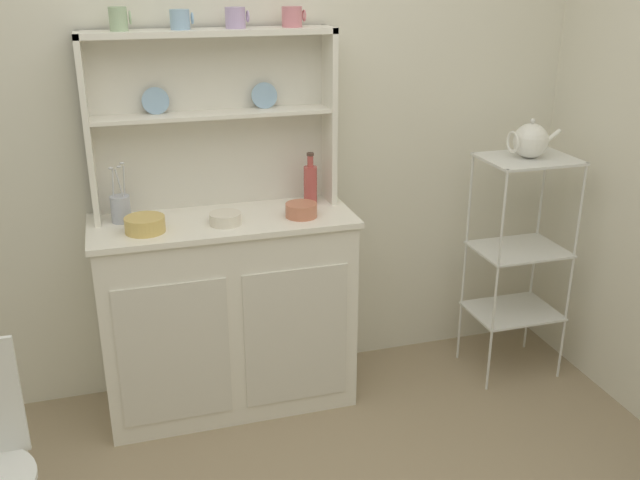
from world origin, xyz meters
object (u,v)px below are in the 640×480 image
Objects in this scene: jam_bottle at (310,183)px; utensil_jar at (121,208)px; hutch_shelf_unit at (211,107)px; porcelain_teapot at (530,141)px; bowl_mixing_large at (145,224)px; bakers_rack at (520,241)px; hutch_cabinet at (228,311)px; cup_sage_0 at (119,19)px.

jam_bottle is 0.81m from utensil_jar.
hutch_shelf_unit is 4.11× the size of utensil_jar.
utensil_jar reaches higher than jam_bottle.
porcelain_teapot is (0.96, -0.20, 0.17)m from jam_bottle.
utensil_jar reaches higher than bowl_mixing_large.
porcelain_teapot is at bearing 180.00° from bakers_rack.
bakers_rack is 4.39× the size of porcelain_teapot.
utensil_jar is (-0.41, 0.08, 0.49)m from hutch_cabinet.
bakers_rack is 1.70m from bowl_mixing_large.
jam_bottle is 0.92× the size of utensil_jar.
bowl_mixing_large is at bearing -167.60° from jam_bottle.
hutch_cabinet is 1.07× the size of hutch_shelf_unit.
bowl_mixing_large is 0.75m from jam_bottle.
hutch_cabinet is 1.02× the size of bakers_rack.
bakers_rack is at bearing -11.57° from jam_bottle.
hutch_shelf_unit is 11.52× the size of cup_sage_0.
cup_sage_0 reaches higher than utensil_jar.
bakers_rack is 4.30× the size of utensil_jar.
hutch_cabinet is 1.53m from porcelain_teapot.
hutch_cabinet is at bearing -90.00° from hutch_shelf_unit.
hutch_cabinet is at bearing -10.87° from utensil_jar.
cup_sage_0 reaches higher than bowl_mixing_large.
cup_sage_0 is at bearing 177.23° from jam_bottle.
jam_bottle is at bearing 12.40° from bowl_mixing_large.
porcelain_teapot is (1.68, -0.04, 0.23)m from bowl_mixing_large.
jam_bottle is at bearing 0.60° from utensil_jar.
jam_bottle is at bearing 168.43° from bakers_rack.
jam_bottle is 0.94× the size of porcelain_teapot.
cup_sage_0 is at bearing 172.23° from porcelain_teapot.
bowl_mixing_large is at bearing -143.34° from hutch_shelf_unit.
cup_sage_0 is at bearing -172.82° from hutch_shelf_unit.
cup_sage_0 is at bearing 160.15° from hutch_cabinet.
bakers_rack is 1.99m from cup_sage_0.
hutch_shelf_unit is at bearing 12.14° from utensil_jar.
bakers_rack is 1.80m from utensil_jar.
jam_bottle is (0.74, -0.04, -0.70)m from cup_sage_0.
porcelain_teapot is at bearing -4.61° from hutch_cabinet.
hutch_shelf_unit is at bearing 90.00° from hutch_cabinet.
cup_sage_0 is at bearing 172.24° from bakers_rack.
bowl_mixing_large is at bearing -60.60° from utensil_jar.
bakers_rack reaches higher than hutch_cabinet.
cup_sage_0 is 0.56× the size of bowl_mixing_large.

